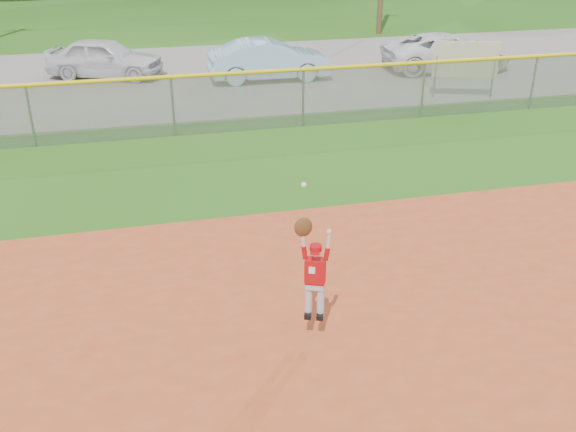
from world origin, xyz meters
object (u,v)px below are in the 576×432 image
object	(u,v)px
car_blue	(269,60)
sponsor_sign	(466,61)
ballplayer	(313,269)
car_white_a	(105,58)
car_white_b	(447,52)

from	to	relation	value
car_blue	sponsor_sign	size ratio (longest dim) A/B	2.18
car_blue	ballplayer	bearing A→B (deg)	171.08
car_white_a	car_white_b	size ratio (longest dim) A/B	0.85
sponsor_sign	car_white_b	bearing A→B (deg)	71.62
car_blue	sponsor_sign	bearing A→B (deg)	-122.75
car_blue	ballplayer	xyz separation A→B (m)	(-2.33, -13.72, 0.37)
car_blue	sponsor_sign	xyz separation A→B (m)	(5.18, -3.42, 0.43)
car_white_a	car_blue	world-z (taller)	car_blue
car_blue	car_white_b	bearing A→B (deg)	-89.73
car_white_b	ballplayer	xyz separation A→B (m)	(-8.63, -13.67, 0.40)
car_blue	ballplayer	distance (m)	13.92
ballplayer	car_white_a	bearing A→B (deg)	100.69
car_white_a	ballplayer	bearing A→B (deg)	-148.80
car_blue	ballplayer	world-z (taller)	ballplayer
sponsor_sign	ballplayer	bearing A→B (deg)	-126.11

